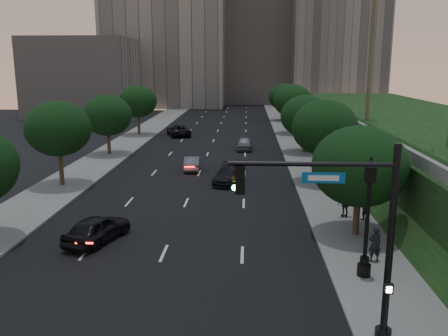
# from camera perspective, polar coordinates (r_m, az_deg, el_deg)

# --- Properties ---
(ground) EXTENTS (160.00, 160.00, 0.00)m
(ground) POSITION_cam_1_polar(r_m,az_deg,el_deg) (20.27, -9.78, -15.59)
(ground) COLOR black
(ground) RESTS_ON ground
(road_surface) EXTENTS (16.00, 140.00, 0.02)m
(road_surface) POSITION_cam_1_polar(r_m,az_deg,el_deg) (48.54, -2.19, 1.23)
(road_surface) COLOR black
(road_surface) RESTS_ON ground
(sidewalk_right) EXTENTS (4.50, 140.00, 0.15)m
(sidewalk_right) POSITION_cam_1_polar(r_m,az_deg,el_deg) (48.73, 9.91, 1.17)
(sidewalk_right) COLOR slate
(sidewalk_right) RESTS_ON ground
(sidewalk_left) EXTENTS (4.50, 140.00, 0.15)m
(sidewalk_left) POSITION_cam_1_polar(r_m,az_deg,el_deg) (50.45, -13.87, 1.37)
(sidewalk_left) COLOR slate
(sidewalk_left) RESTS_ON ground
(embankment) EXTENTS (18.00, 90.00, 4.00)m
(embankment) POSITION_cam_1_polar(r_m,az_deg,el_deg) (49.37, 23.96, 2.69)
(embankment) COLOR black
(embankment) RESTS_ON ground
(parapet_wall) EXTENTS (0.35, 90.00, 0.70)m
(parapet_wall) POSITION_cam_1_polar(r_m,az_deg,el_deg) (46.65, 14.39, 5.78)
(parapet_wall) COLOR slate
(parapet_wall) RESTS_ON embankment
(office_block_left) EXTENTS (26.00, 20.00, 32.00)m
(office_block_left) POSITION_cam_1_polar(r_m,az_deg,el_deg) (111.11, -6.88, 15.76)
(office_block_left) COLOR gray
(office_block_left) RESTS_ON ground
(office_block_mid) EXTENTS (22.00, 18.00, 26.00)m
(office_block_mid) POSITION_cam_1_polar(r_m,az_deg,el_deg) (119.49, 3.79, 14.15)
(office_block_mid) COLOR #A59E98
(office_block_mid) RESTS_ON ground
(office_block_right) EXTENTS (20.00, 22.00, 36.00)m
(office_block_right) POSITION_cam_1_polar(r_m,az_deg,el_deg) (115.46, 13.22, 16.40)
(office_block_right) COLOR gray
(office_block_right) RESTS_ON ground
(office_block_filler) EXTENTS (18.00, 16.00, 14.00)m
(office_block_filler) POSITION_cam_1_polar(r_m,az_deg,el_deg) (92.52, -16.52, 10.45)
(office_block_filler) COLOR #A59E98
(office_block_filler) RESTS_ON ground
(tree_right_a) EXTENTS (5.20, 5.20, 6.24)m
(tree_right_a) POSITION_cam_1_polar(r_m,az_deg,el_deg) (26.71, 15.99, 0.21)
(tree_right_a) COLOR #38281C
(tree_right_a) RESTS_ON ground
(tree_right_b) EXTENTS (5.20, 5.20, 6.74)m
(tree_right_b) POSITION_cam_1_polar(r_m,az_deg,el_deg) (38.24, 12.03, 4.76)
(tree_right_b) COLOR #38281C
(tree_right_b) RESTS_ON ground
(tree_right_c) EXTENTS (5.20, 5.20, 6.24)m
(tree_right_c) POSITION_cam_1_polar(r_m,az_deg,el_deg) (51.09, 9.73, 6.17)
(tree_right_c) COLOR #38281C
(tree_right_c) RESTS_ON ground
(tree_right_d) EXTENTS (5.20, 5.20, 6.74)m
(tree_right_d) POSITION_cam_1_polar(r_m,az_deg,el_deg) (64.90, 8.29, 7.97)
(tree_right_d) COLOR #38281C
(tree_right_d) RESTS_ON ground
(tree_right_e) EXTENTS (5.20, 5.20, 6.24)m
(tree_right_e) POSITION_cam_1_polar(r_m,az_deg,el_deg) (79.85, 7.27, 8.47)
(tree_right_e) COLOR #38281C
(tree_right_e) RESTS_ON ground
(tree_left_b) EXTENTS (5.00, 5.00, 6.71)m
(tree_left_b) POSITION_cam_1_polar(r_m,az_deg,el_deg) (38.58, -19.32, 4.48)
(tree_left_b) COLOR #38281C
(tree_left_b) RESTS_ON ground
(tree_left_c) EXTENTS (5.00, 5.00, 6.34)m
(tree_left_c) POSITION_cam_1_polar(r_m,az_deg,el_deg) (50.81, -13.85, 6.17)
(tree_left_c) COLOR #38281C
(tree_left_c) RESTS_ON ground
(tree_left_d) EXTENTS (5.00, 5.00, 6.71)m
(tree_left_d) POSITION_cam_1_polar(r_m,az_deg,el_deg) (64.27, -10.33, 7.91)
(tree_left_d) COLOR #38281C
(tree_left_d) RESTS_ON ground
(traffic_signal_mast) EXTENTS (5.68, 0.56, 7.00)m
(traffic_signal_mast) POSITION_cam_1_polar(r_m,az_deg,el_deg) (16.55, 15.71, -8.54)
(traffic_signal_mast) COLOR black
(traffic_signal_mast) RESTS_ON ground
(street_lamp) EXTENTS (0.64, 0.64, 5.62)m
(street_lamp) POSITION_cam_1_polar(r_m,az_deg,el_deg) (21.81, 16.83, -6.36)
(street_lamp) COLOR black
(street_lamp) RESTS_ON ground
(pedestrian_signal) EXTENTS (0.30, 0.33, 2.50)m
(pedestrian_signal) POSITION_cam_1_polar(r_m,az_deg,el_deg) (17.24, 18.87, -15.56)
(pedestrian_signal) COLOR black
(pedestrian_signal) RESTS_ON ground
(sedan_near_left) EXTENTS (3.12, 4.75, 1.50)m
(sedan_near_left) POSITION_cam_1_polar(r_m,az_deg,el_deg) (26.68, -15.01, -7.05)
(sedan_near_left) COLOR black
(sedan_near_left) RESTS_ON ground
(sedan_mid_left) EXTENTS (1.60, 3.96, 1.28)m
(sedan_mid_left) POSITION_cam_1_polar(r_m,az_deg,el_deg) (43.00, -3.84, 0.59)
(sedan_mid_left) COLOR #57595F
(sedan_mid_left) RESTS_ON ground
(sedan_far_left) EXTENTS (4.13, 5.92, 1.50)m
(sedan_far_left) POSITION_cam_1_polar(r_m,az_deg,el_deg) (63.54, -5.51, 4.53)
(sedan_far_left) COLOR black
(sedan_far_left) RESTS_ON ground
(sedan_near_right) EXTENTS (2.50, 4.89, 1.36)m
(sedan_near_right) POSITION_cam_1_polar(r_m,az_deg,el_deg) (38.26, 0.46, -0.81)
(sedan_near_right) COLOR black
(sedan_near_right) RESTS_ON ground
(sedan_far_right) EXTENTS (1.73, 4.29, 1.46)m
(sedan_far_right) POSITION_cam_1_polar(r_m,az_deg,el_deg) (53.13, 2.47, 2.99)
(sedan_far_right) COLOR #5C5E64
(sedan_far_right) RESTS_ON ground
(pedestrian_a) EXTENTS (0.70, 0.52, 1.75)m
(pedestrian_a) POSITION_cam_1_polar(r_m,az_deg,el_deg) (24.05, 17.68, -8.71)
(pedestrian_a) COLOR black
(pedestrian_a) RESTS_ON sidewalk_right
(pedestrian_b) EXTENTS (0.91, 0.80, 1.59)m
(pedestrian_b) POSITION_cam_1_polar(r_m,az_deg,el_deg) (30.11, 16.49, -4.51)
(pedestrian_b) COLOR black
(pedestrian_b) RESTS_ON sidewalk_right
(pedestrian_c) EXTENTS (1.04, 0.62, 1.65)m
(pedestrian_c) POSITION_cam_1_polar(r_m,az_deg,el_deg) (30.31, 14.40, -4.21)
(pedestrian_c) COLOR black
(pedestrian_c) RESTS_ON sidewalk_right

